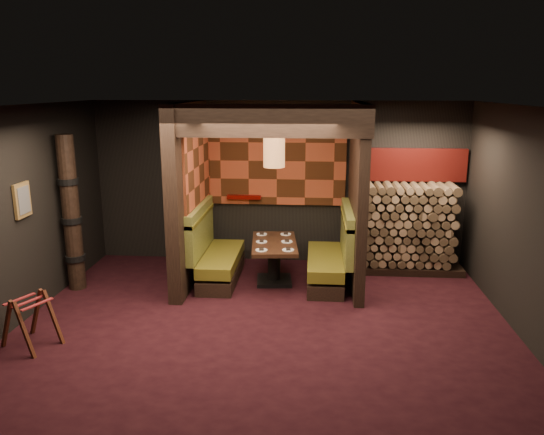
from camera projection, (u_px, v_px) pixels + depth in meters
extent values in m
cube|color=black|center=(264.00, 325.00, 7.04)|extent=(6.50, 5.50, 0.02)
cube|color=black|center=(264.00, 105.00, 6.35)|extent=(6.50, 5.50, 0.02)
cube|color=black|center=(278.00, 183.00, 9.37)|extent=(6.50, 0.02, 2.85)
cube|color=black|center=(230.00, 310.00, 4.03)|extent=(6.50, 0.02, 2.85)
cube|color=black|center=(17.00, 216.00, 6.95)|extent=(0.02, 5.50, 2.85)
cube|color=black|center=(530.00, 226.00, 6.45)|extent=(0.02, 5.50, 2.85)
cube|color=black|center=(189.00, 194.00, 8.40)|extent=(0.20, 2.20, 2.85)
cube|color=black|center=(357.00, 196.00, 8.24)|extent=(0.15, 2.10, 2.85)
cube|color=black|center=(267.00, 121.00, 7.09)|extent=(2.85, 0.18, 0.44)
cube|color=#AA4427|center=(277.00, 161.00, 9.23)|extent=(2.40, 0.06, 1.55)
cube|color=#AA4427|center=(198.00, 166.00, 8.46)|extent=(0.04, 1.85, 1.45)
cube|color=#5A0705|center=(244.00, 197.00, 9.37)|extent=(0.60, 0.12, 0.07)
cube|color=black|center=(222.00, 273.00, 8.68)|extent=(0.55, 1.60, 0.22)
cube|color=brown|center=(221.00, 258.00, 8.62)|extent=(0.55, 1.60, 0.18)
cube|color=#4D5E1B|center=(200.00, 235.00, 8.55)|extent=(0.12, 1.60, 0.78)
cube|color=brown|center=(200.00, 214.00, 8.46)|extent=(0.15, 1.60, 0.06)
cube|color=black|center=(325.00, 276.00, 8.55)|extent=(0.55, 1.60, 0.22)
cube|color=brown|center=(325.00, 261.00, 8.49)|extent=(0.55, 1.60, 0.18)
cube|color=#4D5E1B|center=(347.00, 238.00, 8.37)|extent=(0.12, 1.60, 0.78)
cube|color=brown|center=(348.00, 217.00, 8.28)|extent=(0.15, 1.60, 0.06)
cube|color=black|center=(274.00, 280.00, 8.57)|extent=(0.60, 0.60, 0.06)
cylinder|color=black|center=(274.00, 264.00, 8.50)|extent=(0.20, 0.20, 0.62)
cube|color=#352011|center=(274.00, 244.00, 8.42)|extent=(0.81, 1.34, 0.06)
cylinder|color=white|center=(261.00, 250.00, 7.98)|extent=(0.18, 0.18, 0.01)
cube|color=black|center=(261.00, 249.00, 7.98)|extent=(0.08, 0.12, 0.02)
cylinder|color=white|center=(288.00, 250.00, 7.99)|extent=(0.18, 0.18, 0.01)
cube|color=black|center=(288.00, 249.00, 7.98)|extent=(0.08, 0.12, 0.02)
cylinder|color=white|center=(262.00, 242.00, 8.41)|extent=(0.18, 0.18, 0.01)
cube|color=black|center=(262.00, 241.00, 8.40)|extent=(0.08, 0.12, 0.02)
cylinder|color=white|center=(287.00, 242.00, 8.41)|extent=(0.18, 0.18, 0.01)
cube|color=black|center=(287.00, 241.00, 8.41)|extent=(0.08, 0.12, 0.02)
cylinder|color=white|center=(262.00, 234.00, 8.83)|extent=(0.18, 0.18, 0.01)
cube|color=black|center=(262.00, 233.00, 8.83)|extent=(0.08, 0.12, 0.02)
cylinder|color=white|center=(286.00, 234.00, 8.84)|extent=(0.18, 0.18, 0.01)
cube|color=black|center=(286.00, 233.00, 8.84)|extent=(0.08, 0.12, 0.02)
cylinder|color=#AF703D|center=(274.00, 152.00, 8.02)|extent=(0.33, 0.33, 0.45)
sphere|color=#FFC672|center=(274.00, 152.00, 8.02)|extent=(0.18, 0.18, 0.18)
cylinder|color=black|center=(274.00, 120.00, 7.90)|extent=(0.02, 0.02, 0.52)
cube|color=olive|center=(22.00, 200.00, 6.99)|extent=(0.04, 0.36, 0.46)
cube|color=#3F3F3F|center=(24.00, 200.00, 6.99)|extent=(0.01, 0.27, 0.36)
cube|color=#421C0E|center=(7.00, 325.00, 6.33)|extent=(0.30, 0.17, 0.70)
cube|color=#421C0E|center=(24.00, 331.00, 6.17)|extent=(0.30, 0.17, 0.70)
cube|color=#421C0E|center=(36.00, 313.00, 6.67)|extent=(0.30, 0.17, 0.70)
cube|color=#421C0E|center=(54.00, 318.00, 6.52)|extent=(0.30, 0.17, 0.70)
cube|color=maroon|center=(19.00, 299.00, 6.44)|extent=(0.22, 0.41, 0.01)
cube|color=maroon|center=(28.00, 302.00, 6.36)|extent=(0.22, 0.41, 0.01)
cube|color=maroon|center=(37.00, 304.00, 6.28)|extent=(0.22, 0.41, 0.01)
cylinder|color=black|center=(71.00, 214.00, 8.05)|extent=(0.26, 0.26, 2.40)
cylinder|color=black|center=(75.00, 257.00, 8.22)|extent=(0.31, 0.31, 0.09)
cylinder|color=black|center=(72.00, 220.00, 8.07)|extent=(0.31, 0.31, 0.09)
cylinder|color=black|center=(68.00, 181.00, 7.93)|extent=(0.31, 0.31, 0.09)
cube|color=black|center=(409.00, 267.00, 9.13)|extent=(1.73, 0.70, 0.12)
cube|color=brown|center=(412.00, 225.00, 8.95)|extent=(1.73, 0.70, 1.38)
cube|color=maroon|center=(412.00, 165.00, 9.03)|extent=(1.83, 0.10, 0.56)
cube|color=black|center=(362.00, 193.00, 8.49)|extent=(0.08, 0.08, 2.85)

